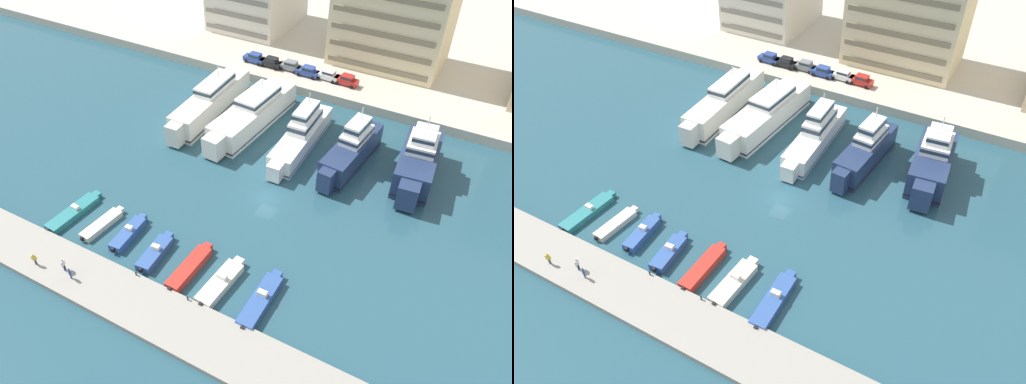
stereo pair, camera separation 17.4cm
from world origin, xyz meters
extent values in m
plane|color=#285160|center=(0.00, 0.00, 0.00)|extent=(400.00, 400.00, 0.00)
cube|color=beige|center=(0.00, 61.30, 0.82)|extent=(180.00, 70.00, 1.64)
cube|color=#9E998E|center=(0.00, -21.91, 0.36)|extent=(120.00, 6.25, 0.72)
cube|color=silver|center=(-17.58, 14.15, 1.95)|extent=(4.42, 18.82, 3.91)
cube|color=silver|center=(-17.36, 3.88, 2.05)|extent=(2.25, 2.06, 3.32)
cube|color=black|center=(-17.58, 14.15, 0.68)|extent=(4.46, 19.01, 0.24)
cube|color=white|center=(-17.61, 15.55, 4.64)|extent=(3.30, 7.94, 1.46)
cube|color=#233342|center=(-17.61, 15.55, 4.79)|extent=(3.34, 8.02, 0.53)
cylinder|color=silver|center=(-17.63, 16.73, 6.27)|extent=(0.16, 0.16, 1.80)
cube|color=silver|center=(-17.79, 23.97, 1.07)|extent=(3.43, 0.97, 0.20)
cube|color=silver|center=(-9.94, 14.41, 1.90)|extent=(6.23, 18.62, 3.79)
cube|color=silver|center=(-10.72, 4.20, 1.99)|extent=(2.84, 2.62, 3.22)
cube|color=#192347|center=(-9.94, 14.41, 0.66)|extent=(6.29, 18.81, 0.24)
cube|color=white|center=(-9.83, 15.78, 4.51)|extent=(4.35, 7.96, 1.43)
cube|color=#233342|center=(-9.83, 15.78, 4.65)|extent=(4.41, 8.04, 0.52)
cylinder|color=silver|center=(-9.74, 16.93, 6.13)|extent=(0.16, 0.16, 1.80)
cube|color=silver|center=(-9.20, 23.99, 1.04)|extent=(4.17, 1.21, 0.20)
cube|color=white|center=(-0.92, 12.80, 1.43)|extent=(4.06, 16.31, 2.85)
cube|color=white|center=(-0.68, 3.88, 1.50)|extent=(2.04, 1.87, 2.42)
cube|color=#334C7F|center=(-0.92, 12.80, 0.50)|extent=(4.10, 16.47, 0.24)
cube|color=white|center=(-0.95, 14.02, 3.75)|extent=(3.01, 6.88, 1.79)
cube|color=#233342|center=(-0.95, 14.02, 3.93)|extent=(3.05, 6.95, 0.65)
cube|color=white|center=(-0.95, 14.02, 5.38)|extent=(2.35, 5.37, 1.47)
cube|color=#233342|center=(-0.95, 14.02, 5.52)|extent=(2.38, 5.42, 0.53)
cylinder|color=silver|center=(-0.98, 15.04, 7.01)|extent=(0.16, 0.16, 1.80)
cube|color=white|center=(-1.15, 21.36, 0.78)|extent=(3.10, 0.98, 0.20)
cube|color=navy|center=(7.08, 12.29, 1.88)|extent=(4.90, 13.51, 3.75)
cube|color=navy|center=(6.35, 4.89, 1.97)|extent=(2.16, 2.00, 3.19)
cube|color=black|center=(7.08, 12.29, 0.66)|extent=(4.95, 13.65, 0.24)
cube|color=white|center=(7.17, 13.27, 4.44)|extent=(3.36, 5.80, 1.38)
cube|color=#233342|center=(7.17, 13.27, 4.58)|extent=(3.40, 5.86, 0.50)
cube|color=white|center=(7.17, 13.27, 5.89)|extent=(2.62, 4.53, 1.53)
cube|color=#233342|center=(7.17, 13.27, 6.04)|extent=(2.65, 4.57, 0.55)
cylinder|color=silver|center=(7.25, 14.10, 7.56)|extent=(0.16, 0.16, 1.80)
cube|color=navy|center=(7.76, 19.31, 1.03)|extent=(3.16, 1.20, 0.20)
cube|color=navy|center=(15.98, 14.15, 2.07)|extent=(5.91, 12.71, 4.13)
cube|color=navy|center=(16.65, 6.95, 2.17)|extent=(2.84, 2.63, 3.51)
cube|color=black|center=(15.98, 14.15, 0.72)|extent=(5.97, 12.84, 0.24)
cube|color=white|center=(15.89, 15.07, 4.86)|extent=(4.20, 5.50, 1.45)
cube|color=#233342|center=(15.89, 15.07, 5.00)|extent=(4.25, 5.55, 0.52)
cube|color=white|center=(15.89, 15.07, 6.24)|extent=(3.27, 4.29, 1.32)
cube|color=#233342|center=(15.89, 15.07, 6.37)|extent=(3.31, 4.33, 0.47)
cylinder|color=silver|center=(15.82, 15.84, 7.80)|extent=(0.16, 0.16, 1.80)
cube|color=navy|center=(15.37, 20.73, 1.14)|extent=(4.13, 1.27, 0.20)
cube|color=teal|center=(-20.04, -14.78, 0.39)|extent=(2.40, 7.55, 0.77)
cube|color=teal|center=(-19.77, -10.69, 0.39)|extent=(1.11, 0.93, 0.66)
cube|color=silver|center=(-20.00, -14.23, 0.99)|extent=(1.09, 0.67, 0.42)
cube|color=#283847|center=(-19.98, -13.95, 1.05)|extent=(0.96, 0.14, 0.25)
cube|color=black|center=(-20.30, -18.68, 0.54)|extent=(0.38, 0.30, 0.60)
cube|color=beige|center=(-15.38, -14.66, 0.39)|extent=(2.10, 5.88, 0.77)
cube|color=beige|center=(-15.09, -11.47, 0.39)|extent=(0.93, 0.79, 0.66)
cube|color=black|center=(-15.65, -17.71, 0.54)|extent=(0.38, 0.31, 0.60)
cube|color=#33569E|center=(-11.33, -14.44, 0.51)|extent=(2.06, 5.71, 1.02)
cube|color=#33569E|center=(-11.57, -11.32, 0.51)|extent=(0.95, 0.80, 0.87)
cube|color=silver|center=(-11.36, -14.02, 1.25)|extent=(0.94, 0.67, 0.45)
cube|color=#283847|center=(-11.38, -13.74, 1.31)|extent=(0.82, 0.14, 0.27)
cube|color=black|center=(-11.10, -17.41, 0.66)|extent=(0.38, 0.31, 0.60)
cube|color=#33569E|center=(-6.55, -15.39, 0.51)|extent=(2.25, 5.50, 1.02)
cube|color=#33569E|center=(-6.79, -12.35, 0.51)|extent=(1.07, 0.90, 0.87)
cube|color=silver|center=(-6.58, -14.99, 1.27)|extent=(1.05, 0.68, 0.50)
cube|color=#283847|center=(-6.60, -14.71, 1.34)|extent=(0.92, 0.15, 0.30)
cube|color=black|center=(-6.32, -18.25, 0.66)|extent=(0.38, 0.31, 0.60)
cube|color=red|center=(-1.79, -15.30, 0.50)|extent=(1.93, 6.80, 1.00)
cube|color=red|center=(-1.70, -11.57, 0.50)|extent=(0.99, 0.82, 0.85)
cube|color=black|center=(-1.87, -18.86, 0.65)|extent=(0.37, 0.29, 0.60)
cube|color=beige|center=(2.42, -15.46, 0.49)|extent=(2.52, 6.68, 0.98)
cube|color=beige|center=(2.67, -11.78, 0.49)|extent=(1.20, 1.01, 0.83)
cube|color=silver|center=(2.45, -14.97, 1.27)|extent=(1.18, 0.68, 0.57)
cube|color=#283847|center=(2.47, -14.69, 1.35)|extent=(1.04, 0.15, 0.34)
cube|color=black|center=(2.18, -18.91, 0.64)|extent=(0.38, 0.30, 0.60)
cube|color=#33569E|center=(7.43, -15.42, 0.49)|extent=(2.06, 7.35, 0.98)
cube|color=#33569E|center=(7.37, -11.37, 0.49)|extent=(1.09, 0.89, 0.84)
cube|color=silver|center=(7.42, -14.87, 1.28)|extent=(1.08, 0.62, 0.59)
cube|color=#283847|center=(7.41, -14.59, 1.37)|extent=(0.98, 0.09, 0.36)
cube|color=black|center=(7.48, -19.26, 0.64)|extent=(0.36, 0.29, 0.60)
cube|color=#28428E|center=(-18.59, 30.45, 2.36)|extent=(4.18, 1.90, 0.80)
cube|color=#28428E|center=(-18.44, 30.45, 3.10)|extent=(2.17, 1.66, 0.68)
cube|color=#1E2833|center=(-18.44, 30.45, 3.10)|extent=(2.13, 1.68, 0.37)
cylinder|color=black|center=(-19.98, 29.67, 1.96)|extent=(0.65, 0.25, 0.64)
cylinder|color=black|center=(-19.90, 31.37, 1.96)|extent=(0.65, 0.25, 0.64)
cylinder|color=black|center=(-17.28, 29.54, 1.96)|extent=(0.65, 0.25, 0.64)
cylinder|color=black|center=(-17.20, 31.24, 1.96)|extent=(0.65, 0.25, 0.64)
cube|color=black|center=(-15.19, 30.40, 2.36)|extent=(4.14, 1.80, 0.80)
cube|color=black|center=(-15.04, 30.40, 3.10)|extent=(2.14, 1.61, 0.68)
cube|color=#1E2833|center=(-15.04, 30.40, 3.10)|extent=(2.10, 1.63, 0.37)
cylinder|color=black|center=(-16.56, 29.58, 1.96)|extent=(0.65, 0.24, 0.64)
cylinder|color=black|center=(-16.52, 31.28, 1.96)|extent=(0.65, 0.24, 0.64)
cylinder|color=black|center=(-13.86, 29.52, 1.96)|extent=(0.65, 0.24, 0.64)
cylinder|color=black|center=(-13.82, 31.22, 1.96)|extent=(0.65, 0.24, 0.64)
cube|color=slate|center=(-11.52, 30.86, 2.36)|extent=(4.12, 1.76, 0.80)
cube|color=slate|center=(-11.37, 30.85, 3.10)|extent=(2.12, 1.59, 0.68)
cube|color=#1E2833|center=(-11.37, 30.85, 3.10)|extent=(2.08, 1.61, 0.37)
cylinder|color=black|center=(-12.89, 30.03, 1.96)|extent=(0.64, 0.23, 0.64)
cylinder|color=black|center=(-12.86, 31.73, 1.96)|extent=(0.64, 0.23, 0.64)
cylinder|color=black|center=(-10.19, 29.99, 1.96)|extent=(0.64, 0.23, 0.64)
cylinder|color=black|center=(-10.16, 31.69, 1.96)|extent=(0.64, 0.23, 0.64)
cube|color=#28428E|center=(-7.93, 30.44, 2.36)|extent=(4.12, 1.75, 0.80)
cube|color=#28428E|center=(-7.78, 30.44, 3.10)|extent=(2.12, 1.59, 0.68)
cube|color=#1E2833|center=(-7.78, 30.44, 3.10)|extent=(2.08, 1.60, 0.37)
cylinder|color=black|center=(-9.29, 29.61, 1.96)|extent=(0.64, 0.23, 0.64)
cylinder|color=black|center=(-9.27, 31.31, 1.96)|extent=(0.64, 0.23, 0.64)
cylinder|color=black|center=(-6.59, 29.58, 1.96)|extent=(0.64, 0.23, 0.64)
cylinder|color=black|center=(-6.57, 31.28, 1.96)|extent=(0.64, 0.23, 0.64)
cube|color=white|center=(-4.28, 30.89, 2.36)|extent=(4.19, 1.93, 0.80)
cube|color=white|center=(-4.13, 30.88, 3.10)|extent=(2.19, 1.68, 0.68)
cube|color=#1E2833|center=(-4.13, 30.88, 3.10)|extent=(2.14, 1.69, 0.37)
cylinder|color=black|center=(-5.67, 30.12, 1.96)|extent=(0.65, 0.26, 0.64)
cylinder|color=black|center=(-5.58, 31.82, 1.96)|extent=(0.65, 0.26, 0.64)
cylinder|color=black|center=(-2.98, 29.97, 1.96)|extent=(0.65, 0.26, 0.64)
cylinder|color=black|center=(-2.88, 31.67, 1.96)|extent=(0.65, 0.26, 0.64)
cube|color=red|center=(-0.84, 30.79, 2.36)|extent=(4.18, 1.89, 0.80)
cube|color=red|center=(-0.69, 30.78, 3.10)|extent=(2.17, 1.66, 0.68)
cube|color=#1E2833|center=(-0.69, 30.78, 3.10)|extent=(2.13, 1.67, 0.37)
cylinder|color=black|center=(-2.23, 30.00, 1.96)|extent=(0.65, 0.25, 0.64)
cylinder|color=black|center=(-2.14, 31.70, 1.96)|extent=(0.65, 0.25, 0.64)
cylinder|color=black|center=(0.47, 29.87, 1.96)|extent=(0.65, 0.25, 0.64)
cylinder|color=black|center=(0.55, 31.57, 1.96)|extent=(0.65, 0.25, 0.64)
cube|color=gray|center=(-26.80, 37.77, 3.19)|extent=(13.78, 0.24, 0.90)
cube|color=gray|center=(-26.80, 37.77, 6.30)|extent=(13.78, 0.24, 0.90)
cube|color=beige|center=(2.49, 42.73, 10.75)|extent=(19.49, 12.91, 18.23)
cube|color=#7E7359|center=(2.49, 36.17, 3.16)|extent=(17.93, 0.24, 0.90)
cube|color=#7E7359|center=(2.49, 36.17, 6.20)|extent=(17.93, 0.24, 0.90)
cube|color=#7E7359|center=(2.49, 36.17, 9.23)|extent=(17.93, 0.24, 0.90)
cube|color=#7E7359|center=(2.49, 36.17, 12.27)|extent=(17.93, 0.24, 0.90)
cylinder|color=#282D3D|center=(-13.74, -22.22, 1.15)|extent=(0.14, 0.14, 0.86)
cylinder|color=#282D3D|center=(-13.69, -22.39, 1.15)|extent=(0.14, 0.14, 0.86)
cube|color=silver|center=(-13.71, -22.30, 1.91)|extent=(0.36, 0.52, 0.66)
cylinder|color=silver|center=(-13.79, -22.03, 1.85)|extent=(0.10, 0.10, 0.66)
cylinder|color=silver|center=(-13.63, -22.58, 1.85)|extent=(0.10, 0.10, 0.66)
sphere|color=beige|center=(-13.71, -22.30, 2.36)|extent=(0.24, 0.24, 0.24)
cylinder|color=#282D3D|center=(-12.19, -22.86, 1.12)|extent=(0.13, 0.13, 0.81)
cylinder|color=#282D3D|center=(-12.34, -22.81, 1.12)|extent=(0.13, 0.13, 0.81)
cube|color=#2D4C99|center=(-12.27, -22.83, 1.84)|extent=(0.50, 0.36, 0.62)
cylinder|color=#2D4C99|center=(-12.01, -22.93, 1.79)|extent=(0.10, 0.10, 0.62)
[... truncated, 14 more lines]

